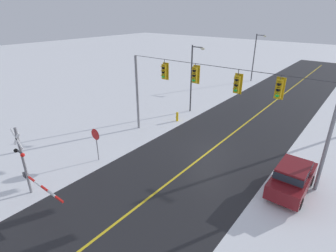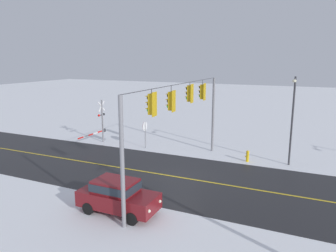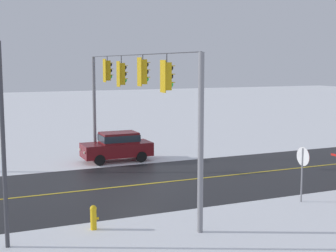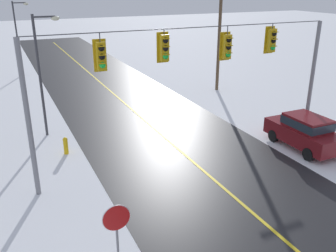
{
  "view_description": "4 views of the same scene",
  "coord_description": "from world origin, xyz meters",
  "px_view_note": "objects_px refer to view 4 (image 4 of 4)",
  "views": [
    {
      "loc": [
        7.98,
        -14.97,
        9.42
      ],
      "look_at": [
        -1.45,
        -2.94,
        2.69
      ],
      "focal_mm": 28.12,
      "sensor_mm": 36.0,
      "label": 1
    },
    {
      "loc": [
        18.69,
        7.62,
        7.72
      ],
      "look_at": [
        -1.56,
        -1.66,
        3.06
      ],
      "focal_mm": 34.43,
      "sensor_mm": 36.0,
      "label": 2
    },
    {
      "loc": [
        -21.43,
        7.45,
        5.83
      ],
      "look_at": [
        -1.68,
        -1.09,
        3.03
      ],
      "focal_mm": 51.76,
      "sensor_mm": 36.0,
      "label": 3
    },
    {
      "loc": [
        -7.7,
        -13.94,
        7.91
      ],
      "look_at": [
        -1.78,
        -1.14,
        2.47
      ],
      "focal_mm": 39.59,
      "sensor_mm": 36.0,
      "label": 4
    }
  ],
  "objects_px": {
    "stop_sign": "(117,225)",
    "utility_pole": "(219,38)",
    "streetlamp_near": "(43,65)",
    "fire_hydrant": "(66,145)",
    "parked_car_maroon": "(305,131)",
    "streetlamp_far": "(19,32)"
  },
  "relations": [
    {
      "from": "parked_car_maroon",
      "to": "streetlamp_far",
      "type": "distance_m",
      "value": 26.15
    },
    {
      "from": "stop_sign",
      "to": "utility_pole",
      "type": "distance_m",
      "value": 20.89
    },
    {
      "from": "streetlamp_far",
      "to": "fire_hydrant",
      "type": "height_order",
      "value": "streetlamp_far"
    },
    {
      "from": "parked_car_maroon",
      "to": "streetlamp_near",
      "type": "distance_m",
      "value": 13.94
    },
    {
      "from": "stop_sign",
      "to": "streetlamp_near",
      "type": "xyz_separation_m",
      "value": [
        -0.18,
        11.91,
        2.2
      ]
    },
    {
      "from": "stop_sign",
      "to": "parked_car_maroon",
      "type": "relative_size",
      "value": 0.56
    },
    {
      "from": "utility_pole",
      "to": "stop_sign",
      "type": "bearing_deg",
      "value": -129.6
    },
    {
      "from": "stop_sign",
      "to": "streetlamp_far",
      "type": "xyz_separation_m",
      "value": [
        -0.18,
        27.87,
        2.2
      ]
    },
    {
      "from": "parked_car_maroon",
      "to": "utility_pole",
      "type": "relative_size",
      "value": 0.53
    },
    {
      "from": "parked_car_maroon",
      "to": "fire_hydrant",
      "type": "xyz_separation_m",
      "value": [
        -11.16,
        4.4,
        -0.49
      ]
    },
    {
      "from": "stop_sign",
      "to": "fire_hydrant",
      "type": "xyz_separation_m",
      "value": [
        0.13,
        8.96,
        -1.25
      ]
    },
    {
      "from": "parked_car_maroon",
      "to": "utility_pole",
      "type": "distance_m",
      "value": 12.01
    },
    {
      "from": "stop_sign",
      "to": "fire_hydrant",
      "type": "bearing_deg",
      "value": 89.17
    },
    {
      "from": "parked_car_maroon",
      "to": "streetlamp_near",
      "type": "height_order",
      "value": "streetlamp_near"
    },
    {
      "from": "streetlamp_near",
      "to": "fire_hydrant",
      "type": "xyz_separation_m",
      "value": [
        0.31,
        -2.95,
        -3.45
      ]
    },
    {
      "from": "fire_hydrant",
      "to": "streetlamp_far",
      "type": "bearing_deg",
      "value": 90.93
    },
    {
      "from": "stop_sign",
      "to": "utility_pole",
      "type": "relative_size",
      "value": 0.3
    },
    {
      "from": "streetlamp_near",
      "to": "fire_hydrant",
      "type": "distance_m",
      "value": 4.55
    },
    {
      "from": "parked_car_maroon",
      "to": "streetlamp_near",
      "type": "bearing_deg",
      "value": 147.37
    },
    {
      "from": "streetlamp_near",
      "to": "utility_pole",
      "type": "distance_m",
      "value": 14.02
    },
    {
      "from": "streetlamp_far",
      "to": "utility_pole",
      "type": "bearing_deg",
      "value": -41.54
    },
    {
      "from": "streetlamp_near",
      "to": "fire_hydrant",
      "type": "relative_size",
      "value": 7.39
    }
  ]
}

